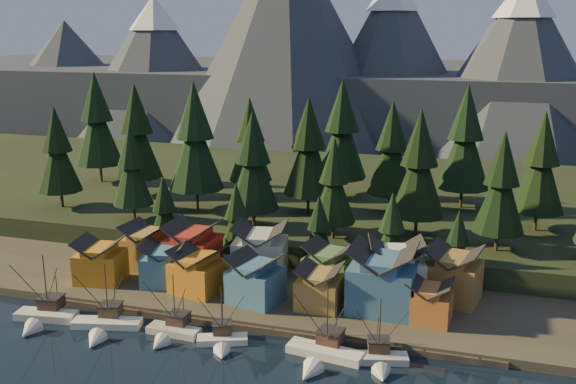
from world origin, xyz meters
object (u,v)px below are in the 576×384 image
(house_back_1, at_px, (192,247))
(house_front_0, at_px, (100,259))
(boat_0, at_px, (42,309))
(boat_3, at_px, (222,333))
(boat_2, at_px, (170,324))
(boat_1, at_px, (104,318))
(boat_4, at_px, (322,346))
(house_front_1, at_px, (164,262))
(house_back_0, at_px, (147,245))
(boat_5, at_px, (380,352))

(house_back_1, bearing_deg, house_front_0, -147.42)
(boat_0, xyz_separation_m, boat_3, (31.99, 1.26, -0.32))
(boat_2, bearing_deg, boat_1, -171.08)
(boat_4, bearing_deg, house_back_1, 152.06)
(house_front_1, bearing_deg, house_front_0, 175.88)
(boat_0, bearing_deg, house_back_0, 66.73)
(boat_3, distance_m, boat_5, 24.38)
(boat_2, xyz_separation_m, house_front_0, (-21.58, 13.98, 3.67))
(boat_0, xyz_separation_m, house_back_0, (6.52, 24.04, 3.92))
(boat_2, relative_size, boat_3, 1.07)
(boat_3, height_order, house_back_1, house_back_1)
(boat_0, relative_size, boat_1, 0.99)
(boat_3, bearing_deg, boat_4, -20.86)
(boat_2, bearing_deg, boat_4, 2.68)
(house_front_0, bearing_deg, house_back_1, 20.78)
(boat_5, bearing_deg, boat_4, 172.82)
(boat_5, height_order, house_front_0, boat_5)
(boat_1, xyz_separation_m, boat_5, (44.75, 2.11, 0.05))
(boat_1, relative_size, boat_5, 1.15)
(boat_2, distance_m, house_front_1, 19.00)
(boat_0, distance_m, house_front_1, 22.61)
(house_back_0, relative_size, house_back_1, 0.90)
(boat_2, bearing_deg, boat_3, 1.01)
(boat_3, xyz_separation_m, boat_4, (15.88, 0.18, 0.18))
(boat_0, relative_size, house_front_1, 1.31)
(house_back_1, bearing_deg, house_back_0, -176.38)
(house_back_1, bearing_deg, house_front_1, -109.72)
(boat_3, xyz_separation_m, house_front_0, (-30.64, 14.30, 3.79))
(boat_3, relative_size, house_front_0, 1.09)
(boat_1, distance_m, boat_5, 44.80)
(boat_2, relative_size, house_front_0, 1.18)
(boat_0, distance_m, house_back_0, 25.21)
(boat_1, xyz_separation_m, house_back_0, (-5.07, 23.64, 4.19))
(boat_2, bearing_deg, house_front_0, 150.05)
(boat_5, bearing_deg, boat_3, 168.55)
(boat_0, bearing_deg, boat_2, -4.16)
(boat_5, bearing_deg, house_back_1, 137.12)
(boat_3, height_order, house_back_0, house_back_0)
(boat_5, xyz_separation_m, house_front_0, (-54.98, 13.05, 3.69))
(house_front_0, bearing_deg, boat_4, -26.43)
(boat_0, distance_m, boat_3, 32.02)
(boat_3, height_order, boat_4, boat_4)
(boat_0, xyz_separation_m, boat_5, (56.34, 2.51, -0.22))
(boat_1, bearing_deg, house_front_0, 110.45)
(boat_2, height_order, house_front_0, boat_2)
(house_front_0, distance_m, house_back_0, 9.94)
(boat_1, distance_m, boat_2, 11.40)
(boat_1, height_order, boat_2, boat_1)
(boat_5, height_order, house_front_1, boat_5)
(boat_4, bearing_deg, boat_0, -170.39)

